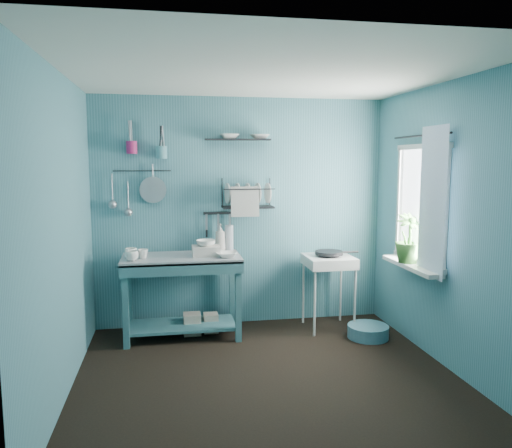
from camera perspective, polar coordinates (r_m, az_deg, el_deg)
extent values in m
plane|color=black|center=(4.41, 1.35, -17.12)|extent=(3.20, 3.20, 0.00)
plane|color=silver|center=(4.07, 1.46, 16.89)|extent=(3.20, 3.20, 0.00)
plane|color=#3B6F7A|center=(5.52, -1.69, 1.34)|extent=(3.20, 0.00, 3.20)
plane|color=#3B6F7A|center=(2.62, 7.95, -5.34)|extent=(3.20, 0.00, 3.20)
plane|color=#3B6F7A|center=(4.05, -21.36, -1.31)|extent=(0.00, 3.00, 3.00)
plane|color=#3B6F7A|center=(4.64, 21.15, -0.27)|extent=(0.00, 3.00, 3.00)
cube|color=#326269|center=(5.26, -8.43, -8.19)|extent=(1.26, 0.74, 0.85)
imported|color=white|center=(5.01, -13.99, -3.55)|extent=(0.12, 0.12, 0.10)
imported|color=white|center=(5.10, -12.79, -3.34)|extent=(0.14, 0.14, 0.09)
imported|color=white|center=(5.17, -14.09, -3.22)|extent=(0.17, 0.17, 0.10)
cube|color=#B8B1A8|center=(5.15, -5.74, -3.06)|extent=(0.28, 0.22, 0.10)
imported|color=white|center=(5.13, -5.75, -2.18)|extent=(0.20, 0.19, 0.06)
imported|color=#B8B1A8|center=(5.36, -4.12, -1.55)|extent=(0.11, 0.12, 0.30)
cylinder|color=#ADB6C0|center=(5.39, -3.08, -1.59)|extent=(0.09, 0.09, 0.28)
imported|color=white|center=(5.04, -3.35, -3.53)|extent=(0.22, 0.22, 0.05)
cube|color=silver|center=(5.52, 8.27, -7.73)|extent=(0.50, 0.50, 0.80)
cylinder|color=black|center=(5.42, 8.35, -3.26)|extent=(0.30, 0.30, 0.03)
cube|color=black|center=(5.46, -4.36, 1.25)|extent=(0.32, 0.02, 0.03)
cube|color=black|center=(5.38, -0.95, 3.54)|extent=(0.57, 0.29, 0.32)
cube|color=black|center=(5.39, -2.08, 9.62)|extent=(0.72, 0.26, 0.01)
imported|color=white|center=(5.38, -3.03, 10.14)|extent=(0.21, 0.21, 0.05)
imported|color=white|center=(5.43, 0.44, 10.08)|extent=(0.21, 0.21, 0.05)
cylinder|color=#A51E59|center=(5.37, -14.03, 8.49)|extent=(0.11, 0.11, 0.13)
cylinder|color=teal|center=(5.35, -10.74, 8.04)|extent=(0.11, 0.11, 0.13)
cylinder|color=#9C9DA4|center=(5.39, -11.69, 3.85)|extent=(0.28, 0.03, 0.28)
cylinder|color=#9C9DA4|center=(5.43, -16.12, 3.96)|extent=(0.01, 0.01, 0.30)
cylinder|color=#9C9DA4|center=(5.42, -14.42, 3.11)|extent=(0.01, 0.01, 0.30)
cylinder|color=black|center=(5.41, -12.89, 5.94)|extent=(0.60, 0.01, 0.01)
plane|color=white|center=(5.01, 18.42, 2.09)|extent=(0.00, 1.10, 1.10)
cube|color=silver|center=(5.05, 17.30, -4.60)|extent=(0.16, 0.95, 0.04)
plane|color=white|center=(4.71, 19.48, 2.35)|extent=(0.00, 1.35, 1.35)
cylinder|color=black|center=(4.97, 18.26, 9.56)|extent=(0.02, 1.05, 0.02)
imported|color=#376C2B|center=(5.07, 17.07, -1.54)|extent=(0.30, 0.30, 0.48)
cube|color=gray|center=(5.40, -7.30, -11.25)|extent=(0.18, 0.18, 0.22)
cube|color=gray|center=(5.44, -5.17, -11.17)|extent=(0.15, 0.15, 0.20)
cylinder|color=teal|center=(5.40, 12.68, -11.89)|extent=(0.42, 0.42, 0.13)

